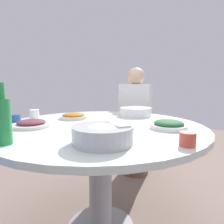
% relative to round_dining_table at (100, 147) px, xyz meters
% --- Properties ---
extents(round_dining_table, '(1.36, 1.36, 0.76)m').
position_rel_round_dining_table_xyz_m(round_dining_table, '(0.00, 0.00, 0.00)').
color(round_dining_table, '#99999E').
rests_on(round_dining_table, ground).
extents(rice_bowl, '(0.28, 0.28, 0.09)m').
position_rel_round_dining_table_xyz_m(rice_bowl, '(0.33, 0.27, 0.19)').
color(rice_bowl, '#B2B5BA').
rests_on(rice_bowl, round_dining_table).
extents(soup_bowl, '(0.27, 0.27, 0.07)m').
position_rel_round_dining_table_xyz_m(soup_bowl, '(-0.48, 0.02, 0.18)').
color(soup_bowl, white).
rests_on(soup_bowl, round_dining_table).
extents(dish_stirfry, '(0.22, 0.22, 0.05)m').
position_rel_round_dining_table_xyz_m(dish_stirfry, '(-0.09, -0.33, 0.17)').
color(dish_stirfry, silver).
rests_on(dish_stirfry, round_dining_table).
extents(dish_eggplant, '(0.24, 0.24, 0.05)m').
position_rel_round_dining_table_xyz_m(dish_eggplant, '(0.29, -0.33, 0.17)').
color(dish_eggplant, silver).
rests_on(dish_eggplant, round_dining_table).
extents(dish_greens, '(0.22, 0.22, 0.06)m').
position_rel_round_dining_table_xyz_m(dish_greens, '(-0.15, 0.41, 0.17)').
color(dish_greens, white).
rests_on(dish_greens, round_dining_table).
extents(green_bottle, '(0.07, 0.07, 0.28)m').
position_rel_round_dining_table_xyz_m(green_bottle, '(0.58, -0.10, 0.26)').
color(green_bottle, '#248740').
rests_on(green_bottle, round_dining_table).
extents(tea_cup_near, '(0.07, 0.07, 0.05)m').
position_rel_round_dining_table_xyz_m(tea_cup_near, '(0.25, -0.56, 0.18)').
color(tea_cup_near, '#2B508B').
rests_on(tea_cup_near, round_dining_table).
extents(tea_cup_far, '(0.07, 0.07, 0.07)m').
position_rel_round_dining_table_xyz_m(tea_cup_far, '(0.08, -0.59, 0.18)').
color(tea_cup_far, white).
rests_on(tea_cup_far, round_dining_table).
extents(tea_cup_side, '(0.07, 0.07, 0.06)m').
position_rel_round_dining_table_xyz_m(tea_cup_side, '(0.15, 0.59, 0.18)').
color(tea_cup_side, '#CB4A3A').
rests_on(tea_cup_side, round_dining_table).
extents(stool_for_diner_left, '(0.31, 0.31, 0.45)m').
position_rel_round_dining_table_xyz_m(stool_for_diner_left, '(-0.97, -0.23, -0.38)').
color(stool_for_diner_left, brown).
rests_on(stool_for_diner_left, ground).
extents(diner_left, '(0.40, 0.39, 0.76)m').
position_rel_round_dining_table_xyz_m(diner_left, '(-0.97, -0.23, 0.16)').
color(diner_left, '#2D333D').
rests_on(diner_left, stool_for_diner_left).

